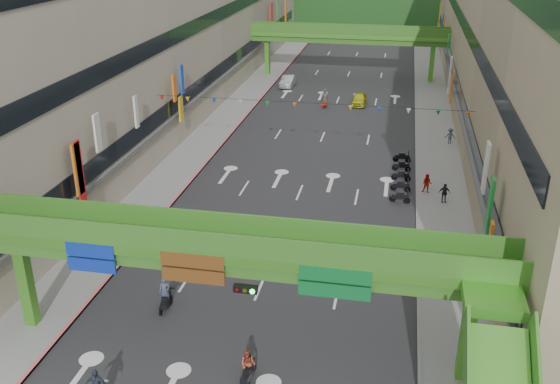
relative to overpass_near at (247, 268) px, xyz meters
The scene contains 19 objects.
road_slab 44.93m from the overpass_near, 91.20° to the left, with size 18.00×140.00×0.02m, color #28282B.
sidewalk_left 46.47m from the overpass_near, 104.97° to the left, with size 4.00×140.00×0.15m, color gray.
sidewalk_right 46.03m from the overpass_near, 77.29° to the left, with size 4.00×140.00×0.15m, color gray.
curb_left 46.02m from the overpass_near, 102.67° to the left, with size 0.20×140.00×0.18m, color #CC5959.
curb_right 45.65m from the overpass_near, 79.63° to the left, with size 0.20×140.00×0.18m, color gray.
building_row_left 49.02m from the overpass_near, 114.00° to the left, with size 12.80×95.00×19.00m.
building_row_right 48.30m from the overpass_near, 68.03° to the left, with size 12.80×95.00×19.00m.
overpass_near is the anchor object (origin of this frame).
overpass_far 59.63m from the overpass_near, 90.90° to the left, with size 28.00×2.20×7.10m.
bunting_string 24.65m from the overpass_near, 92.17° to the left, with size 26.00×0.36×0.47m.
scooter_rider_near 7.77m from the overpass_near, 148.73° to the left, with size 0.70×1.59×2.00m.
scooter_rider_mid 4.56m from the overpass_near, 77.53° to the right, with size 0.79×1.60×1.87m.
scooter_rider_far 45.44m from the overpass_near, 92.65° to the left, with size 0.98×1.58×2.15m.
parked_scooter_row 25.98m from the overpass_near, 74.40° to the left, with size 1.60×9.41×1.08m.
car_silver 54.66m from the overpass_near, 98.37° to the left, with size 1.52×4.36×1.44m, color #ADACB3.
car_yellow 47.31m from the overpass_near, 87.93° to the left, with size 1.59×3.95×1.34m, color gold.
pedestrian_red 24.32m from the overpass_near, 68.23° to the left, with size 0.74×0.58×1.53m, color #AE1608.
pedestrian_dark 23.39m from the overpass_near, 63.89° to the left, with size 0.89×0.37×1.52m, color #212128.
pedestrian_blue 36.68m from the overpass_near, 71.97° to the left, with size 0.70×0.45×1.49m, color #374758.
Camera 1 is at (7.13, -18.46, 19.79)m, focal length 40.00 mm.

